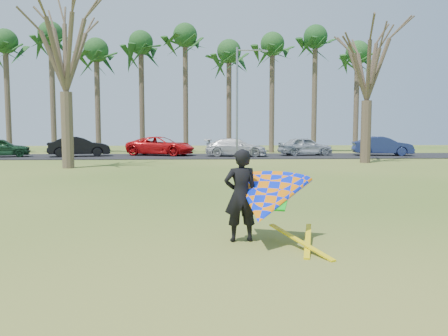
{
  "coord_description": "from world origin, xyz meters",
  "views": [
    {
      "loc": [
        -0.62,
        -9.63,
        2.12
      ],
      "look_at": [
        0.0,
        2.0,
        1.1
      ],
      "focal_mm": 35.0,
      "sensor_mm": 36.0,
      "label": 1
    }
  ],
  "objects_px": {
    "car_2": "(161,146)",
    "kite_flyer": "(263,199)",
    "car_5": "(382,146)",
    "bare_tree_right": "(368,60)",
    "streetlight": "(239,97)",
    "car_4": "(305,146)",
    "bare_tree_left": "(65,41)",
    "car_3": "(236,147)",
    "car_1": "(79,147)",
    "car_0": "(0,148)"
  },
  "relations": [
    {
      "from": "car_2",
      "to": "kite_flyer",
      "type": "xyz_separation_m",
      "value": [
        4.39,
        -27.67,
        0.03
      ]
    },
    {
      "from": "car_5",
      "to": "kite_flyer",
      "type": "height_order",
      "value": "kite_flyer"
    },
    {
      "from": "bare_tree_right",
      "to": "kite_flyer",
      "type": "xyz_separation_m",
      "value": [
        -9.47,
        -19.7,
        -5.71
      ]
    },
    {
      "from": "streetlight",
      "to": "car_5",
      "type": "distance_m",
      "value": 12.74
    },
    {
      "from": "streetlight",
      "to": "car_4",
      "type": "height_order",
      "value": "streetlight"
    },
    {
      "from": "bare_tree_left",
      "to": "bare_tree_right",
      "type": "relative_size",
      "value": 1.05
    },
    {
      "from": "streetlight",
      "to": "car_3",
      "type": "xyz_separation_m",
      "value": [
        -0.01,
        2.44,
        -3.71
      ]
    },
    {
      "from": "car_3",
      "to": "car_4",
      "type": "distance_m",
      "value": 5.78
    },
    {
      "from": "car_1",
      "to": "car_2",
      "type": "distance_m",
      "value": 6.34
    },
    {
      "from": "bare_tree_left",
      "to": "bare_tree_right",
      "type": "height_order",
      "value": "bare_tree_left"
    },
    {
      "from": "kite_flyer",
      "to": "car_2",
      "type": "bearing_deg",
      "value": 99.01
    },
    {
      "from": "car_2",
      "to": "car_4",
      "type": "height_order",
      "value": "car_2"
    },
    {
      "from": "bare_tree_right",
      "to": "car_4",
      "type": "relative_size",
      "value": 2.12
    },
    {
      "from": "car_5",
      "to": "bare_tree_left",
      "type": "bearing_deg",
      "value": 124.37
    },
    {
      "from": "car_0",
      "to": "car_3",
      "type": "xyz_separation_m",
      "value": [
        18.02,
        0.06,
        -0.03
      ]
    },
    {
      "from": "car_1",
      "to": "car_3",
      "type": "distance_m",
      "value": 12.26
    },
    {
      "from": "car_3",
      "to": "car_4",
      "type": "bearing_deg",
      "value": -70.33
    },
    {
      "from": "bare_tree_left",
      "to": "car_3",
      "type": "distance_m",
      "value": 15.16
    },
    {
      "from": "car_3",
      "to": "kite_flyer",
      "type": "height_order",
      "value": "kite_flyer"
    },
    {
      "from": "car_1",
      "to": "car_4",
      "type": "relative_size",
      "value": 1.07
    },
    {
      "from": "streetlight",
      "to": "car_2",
      "type": "height_order",
      "value": "streetlight"
    },
    {
      "from": "car_5",
      "to": "kite_flyer",
      "type": "relative_size",
      "value": 1.94
    },
    {
      "from": "streetlight",
      "to": "car_3",
      "type": "distance_m",
      "value": 4.44
    },
    {
      "from": "car_2",
      "to": "car_1",
      "type": "bearing_deg",
      "value": 118.34
    },
    {
      "from": "bare_tree_left",
      "to": "car_1",
      "type": "distance_m",
      "value": 11.79
    },
    {
      "from": "car_1",
      "to": "car_5",
      "type": "xyz_separation_m",
      "value": [
        24.13,
        -0.01,
        -0.0
      ]
    },
    {
      "from": "bare_tree_right",
      "to": "car_2",
      "type": "relative_size",
      "value": 1.69
    },
    {
      "from": "bare_tree_right",
      "to": "car_1",
      "type": "distance_m",
      "value": 22.01
    },
    {
      "from": "bare_tree_left",
      "to": "car_0",
      "type": "height_order",
      "value": "bare_tree_left"
    },
    {
      "from": "streetlight",
      "to": "kite_flyer",
      "type": "xyz_separation_m",
      "value": [
        -1.63,
        -23.7,
        -3.61
      ]
    },
    {
      "from": "streetlight",
      "to": "car_1",
      "type": "bearing_deg",
      "value": 166.83
    },
    {
      "from": "bare_tree_left",
      "to": "car_5",
      "type": "xyz_separation_m",
      "value": [
        22.03,
        9.86,
        -6.09
      ]
    },
    {
      "from": "bare_tree_right",
      "to": "streetlight",
      "type": "xyz_separation_m",
      "value": [
        -7.84,
        4.0,
        -2.1
      ]
    },
    {
      "from": "bare_tree_left",
      "to": "bare_tree_right",
      "type": "distance_m",
      "value": 18.25
    },
    {
      "from": "car_4",
      "to": "car_1",
      "type": "bearing_deg",
      "value": 83.67
    },
    {
      "from": "car_1",
      "to": "car_3",
      "type": "xyz_separation_m",
      "value": [
        12.25,
        -0.43,
        -0.06
      ]
    },
    {
      "from": "car_0",
      "to": "car_3",
      "type": "distance_m",
      "value": 18.02
    },
    {
      "from": "bare_tree_right",
      "to": "car_5",
      "type": "distance_m",
      "value": 9.81
    },
    {
      "from": "bare_tree_right",
      "to": "car_1",
      "type": "height_order",
      "value": "bare_tree_right"
    },
    {
      "from": "car_0",
      "to": "car_1",
      "type": "relative_size",
      "value": 0.92
    },
    {
      "from": "streetlight",
      "to": "car_0",
      "type": "relative_size",
      "value": 1.88
    },
    {
      "from": "bare_tree_left",
      "to": "car_3",
      "type": "xyz_separation_m",
      "value": [
        10.15,
        9.44,
        -6.16
      ]
    },
    {
      "from": "car_2",
      "to": "bare_tree_left",
      "type": "bearing_deg",
      "value": 177.67
    },
    {
      "from": "bare_tree_right",
      "to": "car_2",
      "type": "bearing_deg",
      "value": 150.1
    },
    {
      "from": "bare_tree_left",
      "to": "car_2",
      "type": "xyz_separation_m",
      "value": [
        4.14,
        10.97,
        -6.1
      ]
    },
    {
      "from": "kite_flyer",
      "to": "bare_tree_left",
      "type": "bearing_deg",
      "value": 117.07
    },
    {
      "from": "car_1",
      "to": "car_4",
      "type": "height_order",
      "value": "car_1"
    },
    {
      "from": "streetlight",
      "to": "kite_flyer",
      "type": "distance_m",
      "value": 24.03
    },
    {
      "from": "bare_tree_right",
      "to": "car_3",
      "type": "bearing_deg",
      "value": 140.65
    },
    {
      "from": "bare_tree_left",
      "to": "streetlight",
      "type": "bearing_deg",
      "value": 34.57
    }
  ]
}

